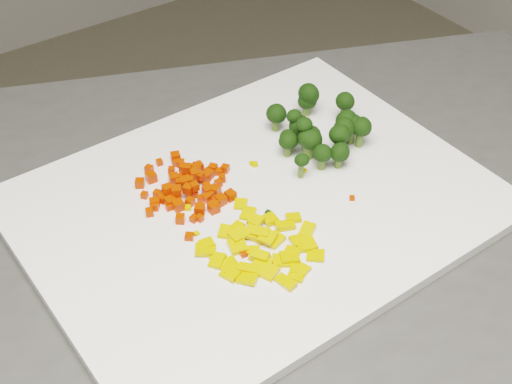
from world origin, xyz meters
TOP-DOWN VIEW (x-y plane):
  - cutting_board at (0.13, -0.07)m, footprint 0.48×0.38m
  - carrot_pile at (0.07, -0.02)m, footprint 0.11×0.11m
  - pepper_pile at (0.09, -0.13)m, footprint 0.12×0.12m
  - broccoli_pile at (0.24, -0.04)m, footprint 0.13×0.13m
  - carrot_cube_0 at (0.09, 0.03)m, footprint 0.01×0.01m
  - carrot_cube_1 at (0.09, -0.06)m, footprint 0.01×0.01m
  - carrot_cube_2 at (0.09, -0.04)m, footprint 0.01×0.01m
  - carrot_cube_3 at (0.11, -0.03)m, footprint 0.01×0.01m
  - carrot_cube_4 at (0.08, -0.03)m, footprint 0.01×0.01m
  - carrot_cube_5 at (0.06, -0.07)m, footprint 0.01×0.01m
  - carrot_cube_6 at (0.11, -0.02)m, footprint 0.01×0.01m
  - carrot_cube_7 at (0.10, -0.02)m, footprint 0.01×0.01m
  - carrot_cube_8 at (0.09, 0.01)m, footprint 0.01×0.01m
  - carrot_cube_9 at (0.06, -0.03)m, footprint 0.01×0.01m
  - carrot_cube_10 at (0.04, 0.01)m, footprint 0.01×0.01m
  - carrot_cube_11 at (0.05, -0.03)m, footprint 0.01×0.01m
  - carrot_cube_12 at (0.08, -0.05)m, footprint 0.01×0.01m
  - carrot_cube_13 at (0.10, -0.00)m, footprint 0.01×0.01m
  - carrot_cube_14 at (0.05, -0.03)m, footprint 0.01×0.01m
  - carrot_cube_15 at (0.09, -0.03)m, footprint 0.01×0.01m
  - carrot_cube_16 at (0.11, -0.01)m, footprint 0.01×0.01m
  - carrot_cube_17 at (0.11, -0.03)m, footprint 0.01×0.01m
  - carrot_cube_18 at (0.07, -0.02)m, footprint 0.01×0.01m
  - carrot_cube_19 at (0.09, -0.00)m, footprint 0.01×0.01m
  - carrot_cube_20 at (0.08, 0.01)m, footprint 0.01×0.01m
  - carrot_cube_21 at (0.07, 0.03)m, footprint 0.01×0.01m
  - carrot_cube_22 at (0.05, -0.02)m, footprint 0.01×0.01m
  - carrot_cube_23 at (0.03, -0.00)m, footprint 0.01×0.01m
  - carrot_cube_24 at (0.09, 0.02)m, footprint 0.01×0.01m
  - carrot_cube_25 at (0.06, -0.07)m, footprint 0.01×0.01m
  - carrot_cube_26 at (0.05, 0.01)m, footprint 0.01×0.01m
  - carrot_cube_27 at (0.04, -0.06)m, footprint 0.01×0.01m
  - carrot_cube_28 at (0.10, -0.04)m, footprint 0.01×0.01m
  - carrot_cube_29 at (0.10, 0.00)m, footprint 0.01×0.01m
  - carrot_cube_30 at (0.06, 0.03)m, footprint 0.01×0.01m
  - carrot_cube_31 at (0.04, 0.01)m, footprint 0.01×0.01m
  - carrot_cube_32 at (0.04, -0.01)m, footprint 0.01×0.01m
  - carrot_cube_33 at (0.03, -0.02)m, footprint 0.01×0.01m
  - carrot_cube_34 at (0.08, -0.00)m, footprint 0.01×0.01m
  - carrot_cube_35 at (0.07, -0.06)m, footprint 0.01×0.01m
  - carrot_cube_36 at (0.09, 0.02)m, footprint 0.01×0.01m
  - carrot_cube_37 at (0.05, -0.02)m, footprint 0.01×0.01m
  - carrot_cube_38 at (0.09, -0.02)m, footprint 0.01×0.01m
  - carrot_cube_39 at (0.08, -0.06)m, footprint 0.01×0.01m
  - carrot_cube_40 at (0.08, -0.01)m, footprint 0.01×0.01m
  - carrot_cube_41 at (0.09, -0.04)m, footprint 0.01×0.01m
  - carrot_cube_42 at (0.10, -0.04)m, footprint 0.01×0.01m
  - carrot_cube_43 at (0.07, -0.03)m, footprint 0.01×0.01m
  - carrot_cube_44 at (0.10, -0.00)m, footprint 0.01×0.01m
  - carrot_cube_45 at (0.02, -0.03)m, footprint 0.01×0.01m
  - carrot_cube_46 at (0.10, 0.00)m, footprint 0.01×0.01m
  - carrot_cube_47 at (0.09, -0.06)m, footprint 0.01×0.01m
  - carrot_cube_48 at (0.06, -0.02)m, footprint 0.01×0.01m
  - carrot_cube_49 at (0.07, -0.02)m, footprint 0.01×0.01m
  - carrot_cube_50 at (0.03, -0.03)m, footprint 0.01×0.01m
  - carrot_cube_51 at (0.12, -0.01)m, footprint 0.01×0.01m
  - carrot_cube_52 at (0.04, -0.02)m, footprint 0.01×0.01m
  - carrot_cube_53 at (0.08, -0.06)m, footprint 0.01×0.01m
  - carrot_cube_54 at (0.04, -0.04)m, footprint 0.01×0.01m
  - carrot_cube_55 at (0.07, -0.02)m, footprint 0.01×0.01m
  - carrot_cube_56 at (0.13, -0.02)m, footprint 0.01×0.01m
  - carrot_cube_57 at (0.08, -0.01)m, footprint 0.01×0.01m
  - carrot_cube_58 at (0.07, -0.04)m, footprint 0.01×0.01m
  - carrot_cube_59 at (0.05, 0.02)m, footprint 0.01×0.01m
  - carrot_cube_60 at (0.08, -0.04)m, footprint 0.01×0.01m
  - carrot_cube_61 at (0.10, 0.00)m, footprint 0.01×0.01m
  - carrot_cube_62 at (0.05, -0.03)m, footprint 0.01×0.01m
  - carrot_cube_63 at (0.05, -0.03)m, footprint 0.01×0.01m
  - carrot_cube_64 at (0.05, -0.02)m, footprint 0.01×0.01m
  - carrot_cube_65 at (0.11, -0.01)m, footprint 0.01×0.01m
  - carrot_cube_66 at (0.08, -0.03)m, footprint 0.01×0.01m
  - carrot_cube_67 at (0.11, -0.06)m, footprint 0.01×0.01m
  - carrot_cube_68 at (0.05, -0.04)m, footprint 0.01×0.01m
  - carrot_cube_69 at (0.08, -0.02)m, footprint 0.01×0.01m
  - carrot_cube_70 at (0.08, -0.02)m, footprint 0.01×0.01m
  - carrot_cube_71 at (0.09, -0.01)m, footprint 0.01×0.01m
  - carrot_cube_72 at (0.07, -0.00)m, footprint 0.01×0.01m
  - pepper_chunk_0 at (0.04, -0.11)m, footprint 0.03×0.03m
  - pepper_chunk_1 at (0.06, -0.16)m, footprint 0.03×0.03m
  - pepper_chunk_2 at (0.05, -0.13)m, footprint 0.01×0.02m
  - pepper_chunk_3 at (0.10, -0.16)m, footprint 0.02×0.02m
  - pepper_chunk_4 at (0.11, -0.09)m, footprint 0.02×0.02m
  - pepper_chunk_5 at (0.11, -0.14)m, footprint 0.02×0.02m
  - pepper_chunk_6 at (0.05, -0.10)m, footprint 0.02×0.02m
  - pepper_chunk_7 at (0.14, -0.14)m, footprint 0.02×0.02m
  - pepper_chunk_8 at (0.13, -0.16)m, footprint 0.02×0.02m
  - pepper_chunk_9 at (0.10, -0.16)m, footprint 0.02×0.02m
  - pepper_chunk_10 at (0.08, -0.15)m, footprint 0.02×0.02m
  - pepper_chunk_11 at (0.13, -0.13)m, footprint 0.02×0.02m
  - pepper_chunk_12 at (0.10, -0.18)m, footprint 0.02×0.02m
  - pepper_chunk_13 at (0.13, -0.16)m, footprint 0.02×0.02m
  - pepper_chunk_14 at (0.08, -0.17)m, footprint 0.02×0.02m
  - pepper_chunk_15 at (0.13, -0.18)m, footprint 0.02×0.02m
  - pepper_chunk_16 at (0.10, -0.18)m, footprint 0.02×0.02m
  - pepper_chunk_17 at (0.10, -0.11)m, footprint 0.02×0.02m
  - pepper_chunk_18 at (0.11, -0.16)m, footprint 0.03×0.02m
  - pepper_chunk_19 at (0.07, -0.12)m, footprint 0.02×0.02m
  - pepper_chunk_20 at (0.12, -0.11)m, footprint 0.02×0.02m
  - pepper_chunk_21 at (0.10, -0.12)m, footprint 0.02×0.02m
  - pepper_chunk_22 at (0.10, -0.13)m, footprint 0.02×0.02m
  - pepper_chunk_23 at (0.09, -0.12)m, footprint 0.02×0.02m
  - pepper_chunk_24 at (0.07, -0.10)m, footprint 0.02×0.02m
  - pepper_chunk_25 at (0.13, -0.15)m, footprint 0.02×0.02m
  - pepper_chunk_26 at (0.08, -0.11)m, footprint 0.02×0.02m
  - pepper_chunk_27 at (0.08, -0.16)m, footprint 0.02×0.02m
  - pepper_chunk_28 at (0.08, -0.15)m, footprint 0.02×0.02m
  - pepper_chunk_29 at (0.05, -0.14)m, footprint 0.02×0.02m
  - pepper_chunk_30 at (0.09, -0.12)m, footprint 0.02×0.02m
  - pepper_chunk_31 at (0.14, -0.12)m, footprint 0.02×0.02m
  - pepper_chunk_32 at (0.08, -0.19)m, footprint 0.01×0.02m
  - pepper_chunk_33 at (0.09, -0.10)m, footprint 0.02×0.02m
  - pepper_chunk_34 at (0.04, -0.13)m, footprint 0.02×0.02m
  - pepper_chunk_35 at (0.10, -0.19)m, footprint 0.02×0.02m
  - pepper_chunk_36 at (0.06, -0.15)m, footprint 0.02×0.02m
  - pepper_chunk_37 at (0.08, -0.14)m, footprint 0.02×0.02m
  - pepper_chunk_38 at (0.08, -0.11)m, footprint 0.02×0.01m
  - pepper_chunk_39 at (0.11, -0.07)m, footprint 0.02×0.02m
  - pepper_chunk_40 at (0.05, -0.15)m, footprint 0.02×0.02m
  - broccoli_floret_0 at (0.27, -0.06)m, footprint 0.03×0.03m
  - broccoli_floret_1 at (0.20, -0.03)m, footprint 0.03×0.03m
  - broccoli_floret_2 at (0.20, -0.03)m, footprint 0.02×0.02m
  - broccoli_floret_3 at (0.22, -0.07)m, footprint 0.03×0.03m
  - broccoli_floret_4 at (0.26, -0.06)m, footprint 0.04×0.04m
  - broccoli_floret_5 at (0.25, -0.07)m, footprint 0.04×0.04m
  - broccoli_floret_6 at (0.22, -0.05)m, footprint 0.03×0.03m
  - broccoli_floret_7 at (0.22, -0.04)m, footprint 0.03×0.03m
  - broccoli_floret_8 at (0.22, -0.01)m, footprint 0.02×0.02m
  - broccoli_floret_9 at (0.27, -0.05)m, footprint 0.04×0.04m
  - broccoli_floret_10 at (0.22, -0.08)m, footprint 0.02×0.02m
  - broccoli_floret_11 at (0.22, -0.04)m, footprint 0.02×0.02m
  - broccoli_floret_12 at (0.22, -0.05)m, footprint 0.04×0.04m
  - broccoli_floret_13 at (0.22, -0.05)m, footprint 0.03×0.03m
  - broccoli_floret_14 at (0.28, -0.07)m, footprint 0.03×0.03m
  - broccoli_floret_15 at (0.27, 0.02)m, footprint 0.03×0.03m
  - broccoli_floret_16 at (0.19, -0.07)m, footprint 0.02×0.02m
  - broccoli_floret_17 at (0.27, 0.02)m, footprint 0.03×0.03m
  - broccoli_floret_18 at (0.23, -0.02)m, footprint 0.04×0.04m
  - broccoli_floret_19 at (0.22, 0.01)m, footprint 0.03×0.03m
  - broccoli_floret_20 at (0.23, -0.08)m, footprint 0.03×0.03m
  - broccoli_floret_21 at (0.29, -0.02)m, footprint 0.03×0.03m
  - stray_bit_0 at (0.12, -0.10)m, footprint 0.01×0.01m
  - stray_bit_1 at (0.05, -0.08)m, footprint 0.01×0.01m
  - stray_bit_2 at (0.16, -0.03)m, footprint 0.01×0.01m
  - stray_bit_3 at (0.20, -0.07)m, footprint 0.00×0.00m
  - stray_bit_4 at (0.06, -0.03)m, footprint 0.01×0.01m
  - stray_bit_5 at (0.09, -0.02)m, footprint 0.01×0.01m
  - stray_bit_6 at (0.21, -0.13)m, footprint 0.01×0.01m
  - stray_bit_7 at (0.12, -0.02)m, footprint 0.01×0.01m
  - stray_bit_8 at (0.04, -0.08)m, footprint 0.01×0.01m
  - stray_bit_9 at (0.07, -0.13)m, footprint 0.01×0.01m
  - stray_bit_10 at (0.10, -0.04)m, footprint 0.01×0.01m
  - stray_bit_11 at (0.16, -0.02)m, footprint 0.01×0.01m
  - stray_bit_12 at (0.06, -0.05)m, footprint 0.01×0.01m

SIDE VIEW (x-z plane):
  - cutting_board at x=0.13m, z-range 0.90..0.91m
  - stray_bit_5 at x=0.09m, z-range 0.91..0.92m
  - stray_bit_3 at x=0.20m, z-range 0.91..0.92m
  - stray_bit_11 at x=0.16m, z-range 0.91..0.92m
  - pepper_chunk_37 at x=0.08m, z-range 0.91..0.92m
  - pepper_chunk_16 at x=0.10m, z-range 0.91..0.92m
  - stray_bit_1 at x=0.05m, z-range 0.91..0.92m
  - pepper_chunk_33 at x=0.09m, z-range 0.91..0.92m
  - pepper_chunk_15 at x=0.13m, z-range 0.91..0.92m
  - pepper_chunk_35 at x=0.10m, z-range 0.91..0.92m
  - pepper_chunk_3 at x=0.10m, z-range 0.91..0.92m
  - pepper_chunk_8 at x=0.13m, z-range 0.91..0.92m
  - pepper_chunk_29 at x=0.05m, z-range 0.91..0.92m
  - pepper_chunk_4 at x=0.11m, z-range 0.91..0.92m
  - pepper_chunk_25 at x=0.13m, z-range 0.91..0.92m
  - stray_bit_0 at x=0.12m, z-range 0.91..0.92m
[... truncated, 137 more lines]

